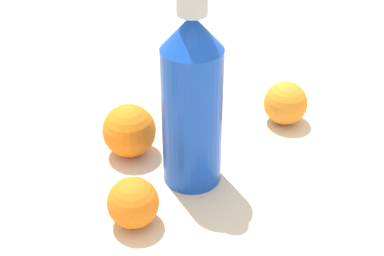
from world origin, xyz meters
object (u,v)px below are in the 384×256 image
orange_2 (133,203)px  orange_3 (285,103)px  orange_1 (129,131)px  water_bottle (192,101)px

orange_2 → orange_3: bearing=128.9°
orange_1 → water_bottle: bearing=50.3°
orange_1 → orange_2: orange_1 is taller
water_bottle → orange_2: (0.08, -0.08, -0.09)m
water_bottle → orange_2: water_bottle is taller
orange_1 → orange_2: 0.15m
water_bottle → orange_1: 0.13m
orange_1 → orange_2: size_ratio=1.21×
water_bottle → orange_1: (-0.07, -0.08, -0.08)m
water_bottle → orange_3: size_ratio=3.88×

